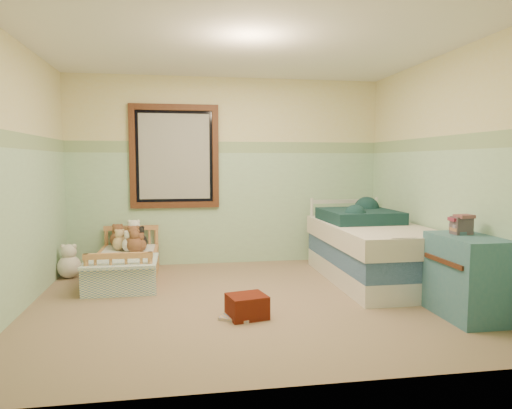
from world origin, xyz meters
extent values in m
cube|color=#7F664D|center=(0.00, 0.00, -0.01)|extent=(4.20, 3.60, 0.02)
cube|color=white|center=(0.00, 0.00, 2.51)|extent=(4.20, 3.60, 0.02)
cube|color=beige|center=(0.00, 1.80, 1.25)|extent=(4.20, 0.04, 2.50)
cube|color=beige|center=(0.00, -1.80, 1.25)|extent=(4.20, 0.04, 2.50)
cube|color=beige|center=(-2.10, 0.00, 1.25)|extent=(0.04, 3.60, 2.50)
cube|color=beige|center=(2.10, 0.00, 1.25)|extent=(0.04, 3.60, 2.50)
cube|color=#9AC09F|center=(0.00, 1.79, 0.75)|extent=(4.20, 0.01, 1.50)
cube|color=#498245|center=(0.00, 1.79, 1.57)|extent=(4.20, 0.01, 0.15)
cube|color=#371A0D|center=(-0.70, 1.76, 1.45)|extent=(1.16, 0.06, 1.36)
cube|color=beige|center=(-0.70, 1.77, 1.45)|extent=(0.92, 0.01, 1.12)
cube|color=#C47D48|center=(-1.27, 1.05, 0.09)|extent=(0.70, 1.39, 0.18)
cube|color=white|center=(-1.27, 1.05, 0.24)|extent=(0.64, 1.33, 0.12)
cube|color=#618EBB|center=(-1.27, 0.62, 0.31)|extent=(0.76, 0.70, 0.03)
sphere|color=brown|center=(-1.42, 1.55, 0.40)|extent=(0.20, 0.20, 0.20)
sphere|color=white|center=(-1.22, 1.55, 0.42)|extent=(0.23, 0.23, 0.23)
sphere|color=tan|center=(-1.37, 1.33, 0.39)|extent=(0.18, 0.18, 0.18)
sphere|color=black|center=(-1.14, 1.33, 0.40)|extent=(0.20, 0.20, 0.20)
sphere|color=silver|center=(-1.95, 1.24, 0.14)|extent=(0.28, 0.28, 0.28)
sphere|color=tan|center=(-1.52, 0.88, 0.11)|extent=(0.23, 0.23, 0.23)
cube|color=white|center=(1.55, 0.53, 0.11)|extent=(0.97, 1.94, 0.22)
cube|color=navy|center=(1.55, 0.53, 0.33)|extent=(0.97, 1.94, 0.22)
cube|color=silver|center=(1.55, 0.53, 0.55)|extent=(1.01, 1.98, 0.22)
cube|color=#143337|center=(1.50, 0.83, 0.73)|extent=(0.85, 0.90, 0.14)
cube|color=#326479|center=(1.86, -0.79, 0.36)|extent=(0.46, 0.73, 0.73)
cube|color=brown|center=(1.86, -0.68, 0.81)|extent=(0.16, 0.13, 0.16)
cube|color=#9C2912|center=(-0.06, -0.50, 0.10)|extent=(0.38, 0.35, 0.21)
cube|color=#FEB154|center=(-0.15, -0.51, 0.01)|extent=(0.35, 0.33, 0.03)
sphere|color=black|center=(-1.20, 1.22, 0.39)|extent=(0.19, 0.19, 0.19)
sphere|color=silver|center=(-1.25, 1.21, 0.39)|extent=(0.18, 0.18, 0.18)
sphere|color=silver|center=(-1.33, 1.43, 0.38)|extent=(0.16, 0.16, 0.16)
sphere|color=brown|center=(-1.12, 1.21, 0.38)|extent=(0.16, 0.16, 0.16)
sphere|color=brown|center=(-1.20, 1.21, 0.41)|extent=(0.21, 0.21, 0.21)
sphere|color=brown|center=(-1.18, 1.15, 0.39)|extent=(0.19, 0.19, 0.19)
camera|label=1|loc=(-0.64, -4.47, 1.38)|focal=32.56mm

